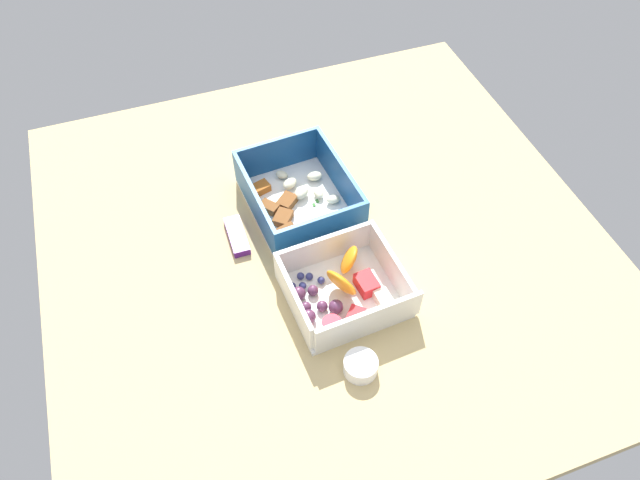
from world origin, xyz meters
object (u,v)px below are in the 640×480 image
paper_cup_liner (361,366)px  candy_bar (237,236)px  pasta_container (298,198)px  fruit_bowl (343,289)px

paper_cup_liner → candy_bar: bearing=19.7°
candy_bar → paper_cup_liner: bearing=-160.3°
pasta_container → candy_bar: bearing=101.2°
pasta_container → candy_bar: (-2.91, 10.46, -1.51)cm
pasta_container → paper_cup_liner: bearing=173.0°
candy_bar → fruit_bowl: bearing=-143.6°
fruit_bowl → candy_bar: fruit_bowl is taller
pasta_container → paper_cup_liner: (-28.47, 1.31, -1.03)cm
fruit_bowl → candy_bar: bearing=36.4°
paper_cup_liner → pasta_container: bearing=-2.6°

